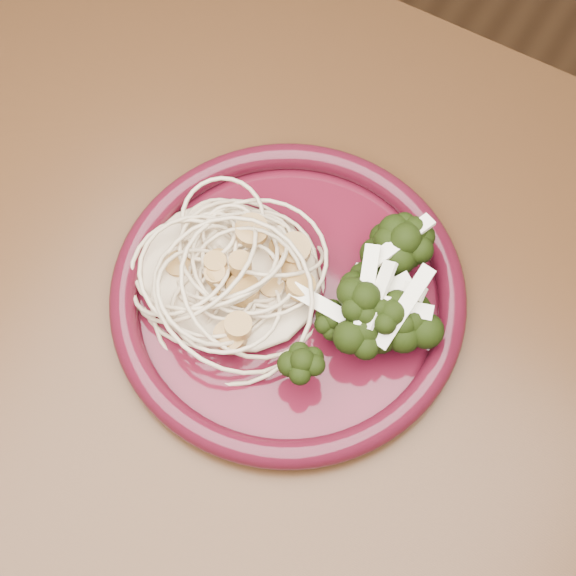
% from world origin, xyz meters
% --- Properties ---
extents(dining_table, '(1.20, 0.80, 0.75)m').
position_xyz_m(dining_table, '(0.00, 0.00, 0.65)').
color(dining_table, '#472814').
rests_on(dining_table, ground).
extents(dinner_plate, '(0.34, 0.34, 0.02)m').
position_xyz_m(dinner_plate, '(0.09, 0.07, 0.76)').
color(dinner_plate, '#450C19').
rests_on(dinner_plate, dining_table).
extents(spaghetti_pile, '(0.17, 0.16, 0.03)m').
position_xyz_m(spaghetti_pile, '(0.04, 0.06, 0.77)').
color(spaghetti_pile, beige).
rests_on(spaghetti_pile, dinner_plate).
extents(scallop_cluster, '(0.15, 0.15, 0.04)m').
position_xyz_m(scallop_cluster, '(0.04, 0.06, 0.81)').
color(scallop_cluster, '#B18648').
rests_on(scallop_cluster, spaghetti_pile).
extents(broccoli_pile, '(0.12, 0.16, 0.05)m').
position_xyz_m(broccoli_pile, '(0.15, 0.08, 0.78)').
color(broccoli_pile, black).
rests_on(broccoli_pile, dinner_plate).
extents(onion_garnish, '(0.08, 0.11, 0.06)m').
position_xyz_m(onion_garnish, '(0.15, 0.08, 0.81)').
color(onion_garnish, white).
rests_on(onion_garnish, broccoli_pile).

